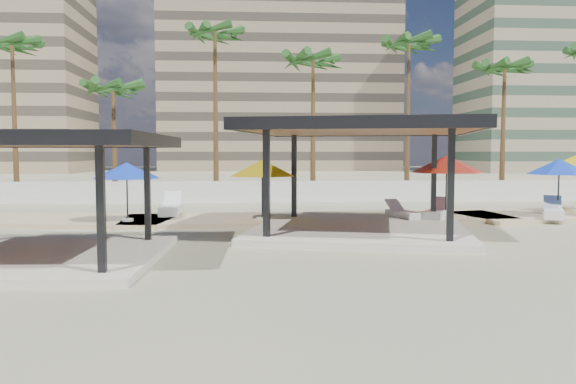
% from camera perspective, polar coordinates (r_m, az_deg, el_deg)
% --- Properties ---
extents(ground, '(200.00, 200.00, 0.00)m').
position_cam_1_polar(ground, '(16.48, -0.71, -5.88)').
color(ground, tan).
rests_on(ground, ground).
extents(promenade, '(44.45, 7.97, 0.24)m').
position_cam_1_polar(promenade, '(24.21, 3.02, -2.57)').
color(promenade, '#C6B284').
rests_on(promenade, ground).
extents(boundary_wall, '(56.00, 0.30, 1.20)m').
position_cam_1_polar(boundary_wall, '(32.30, -2.28, 0.04)').
color(boundary_wall, silver).
rests_on(boundary_wall, ground).
extents(building_mid, '(38.00, 16.00, 30.40)m').
position_cam_1_polar(building_mid, '(95.03, -0.92, 10.91)').
color(building_mid, '#847259').
rests_on(building_mid, ground).
extents(building_east, '(32.00, 15.00, 36.40)m').
position_cam_1_polar(building_east, '(96.74, 27.19, 12.15)').
color(building_east, gray).
rests_on(building_east, ground).
extents(pavilion_central, '(9.22, 9.22, 3.88)m').
position_cam_1_polar(pavilion_central, '(19.81, 7.31, 2.49)').
color(pavilion_central, beige).
rests_on(pavilion_central, ground).
extents(pavilion_west, '(6.73, 6.73, 3.30)m').
position_cam_1_polar(pavilion_west, '(15.96, -24.20, 0.57)').
color(pavilion_west, beige).
rests_on(pavilion_west, ground).
extents(umbrella_b, '(3.39, 3.39, 2.38)m').
position_cam_1_polar(umbrella_b, '(22.03, -2.64, 2.44)').
color(umbrella_b, beige).
rests_on(umbrella_b, promenade).
extents(umbrella_c, '(3.46, 3.46, 2.55)m').
position_cam_1_polar(umbrella_c, '(23.38, 15.83, 2.72)').
color(umbrella_c, beige).
rests_on(umbrella_c, promenade).
extents(umbrella_d, '(2.87, 2.87, 2.40)m').
position_cam_1_polar(umbrella_d, '(26.16, 25.84, 2.32)').
color(umbrella_d, beige).
rests_on(umbrella_d, promenade).
extents(umbrella_f, '(2.90, 2.90, 2.28)m').
position_cam_1_polar(umbrella_f, '(22.53, -16.07, 2.08)').
color(umbrella_f, beige).
rests_on(umbrella_f, promenade).
extents(lounger_a, '(0.89, 2.46, 0.92)m').
position_cam_1_polar(lounger_a, '(24.81, -11.82, -1.69)').
color(lounger_a, silver).
rests_on(lounger_a, promenade).
extents(lounger_b, '(1.67, 2.23, 0.82)m').
position_cam_1_polar(lounger_b, '(23.43, 14.86, -2.13)').
color(lounger_b, silver).
rests_on(lounger_b, promenade).
extents(lounger_c, '(1.16, 2.02, 0.73)m').
position_cam_1_polar(lounger_c, '(23.14, 11.60, -2.21)').
color(lounger_c, silver).
rests_on(lounger_c, promenade).
extents(lounger_d, '(1.65, 2.31, 0.84)m').
position_cam_1_polar(lounger_d, '(25.41, 25.32, -1.90)').
color(lounger_d, silver).
rests_on(lounger_d, promenade).
extents(palm_b, '(3.00, 3.00, 10.13)m').
position_cam_1_polar(palm_b, '(38.14, -26.22, 12.78)').
color(palm_b, brown).
rests_on(palm_b, ground).
extents(palm_c, '(3.00, 3.00, 7.47)m').
position_cam_1_polar(palm_c, '(35.44, -17.33, 9.61)').
color(palm_c, brown).
rests_on(palm_c, ground).
extents(palm_d, '(3.00, 3.00, 10.97)m').
position_cam_1_polar(palm_d, '(35.84, -7.43, 15.01)').
color(palm_d, brown).
rests_on(palm_d, ground).
extents(palm_e, '(3.00, 3.00, 9.30)m').
position_cam_1_polar(palm_e, '(35.23, 2.57, 12.67)').
color(palm_e, brown).
rests_on(palm_e, ground).
extents(palm_f, '(3.00, 3.00, 10.42)m').
position_cam_1_polar(palm_f, '(36.75, 12.16, 13.88)').
color(palm_f, brown).
rests_on(palm_f, ground).
extents(palm_g, '(3.00, 3.00, 8.97)m').
position_cam_1_polar(palm_g, '(38.23, 21.15, 11.25)').
color(palm_g, brown).
rests_on(palm_g, ground).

